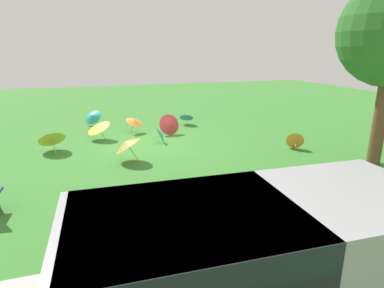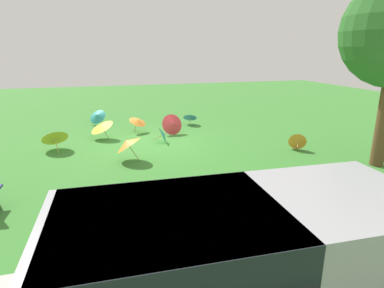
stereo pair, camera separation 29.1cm
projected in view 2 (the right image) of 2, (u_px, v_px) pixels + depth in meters
The scene contains 11 objects.
ground at pixel (152, 143), 11.64m from camera, with size 40.00×40.00×0.00m, color #387A2D.
van_dark at pixel (231, 251), 3.89m from camera, with size 4.66×2.25×1.53m.
parasol_orange_0 at pixel (127, 143), 9.64m from camera, with size 1.06×1.08×0.86m.
parasol_teal_0 at pixel (97, 116), 14.28m from camera, with size 0.98×0.96×0.73m.
parasol_orange_1 at pixel (138, 121), 12.99m from camera, with size 0.95×0.95×0.68m.
parasol_teal_2 at pixel (164, 135), 11.65m from camera, with size 0.54×0.57×0.57m.
parasol_blue_1 at pixel (190, 117), 14.41m from camera, with size 0.76×0.73×0.59m.
parasol_orange_2 at pixel (297, 141), 10.83m from camera, with size 0.66×0.62×0.60m.
parasol_yellow_0 at pixel (101, 126), 12.04m from camera, with size 1.12×1.14×0.76m.
parasol_red_1 at pixel (173, 124), 12.70m from camera, with size 0.91×0.85×0.84m.
parasol_yellow_1 at pixel (54, 137), 10.70m from camera, with size 1.03×0.94×0.80m.
Camera 2 is at (1.67, 11.15, 3.25)m, focal length 30.13 mm.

